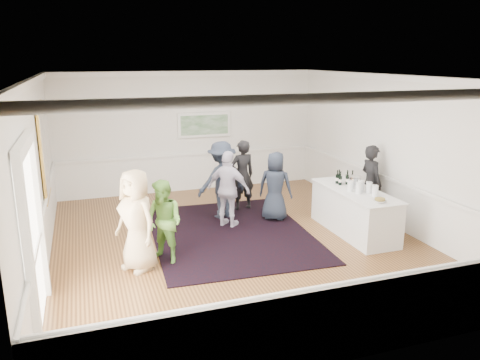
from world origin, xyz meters
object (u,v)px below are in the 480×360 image
object	(u,v)px
guest_dark_b	(242,175)
guest_lilac	(229,189)
guest_dark_a	(222,180)
nut_bowl	(380,200)
guest_green	(164,222)
ice_bucket	(355,182)
guest_navy	(275,186)
bartender	(371,183)
serving_table	(354,211)
guest_tan	(136,220)

from	to	relation	value
guest_dark_b	guest_lilac	bearing A→B (deg)	49.12
guest_dark_a	nut_bowl	distance (m)	3.50
guest_green	guest_lilac	size ratio (longest dim) A/B	0.90
ice_bucket	guest_green	bearing A→B (deg)	-175.18
guest_dark_b	guest_navy	bearing A→B (deg)	108.76
bartender	guest_navy	distance (m)	2.10
serving_table	ice_bucket	distance (m)	0.60
guest_green	guest_dark_b	size ratio (longest dim) A/B	0.89
guest_dark_a	guest_navy	size ratio (longest dim) A/B	1.13
serving_table	guest_tan	size ratio (longest dim) A/B	1.29
guest_navy	serving_table	bearing A→B (deg)	169.38
bartender	nut_bowl	bearing A→B (deg)	149.29
guest_dark_a	ice_bucket	distance (m)	2.89
bartender	guest_tan	xyz separation A→B (m)	(-5.19, -0.87, 0.03)
guest_dark_a	nut_bowl	xyz separation A→B (m)	(2.28, -2.66, 0.08)
bartender	ice_bucket	world-z (taller)	bartender
guest_green	guest_dark_a	xyz separation A→B (m)	(1.64, 1.96, 0.13)
serving_table	guest_tan	bearing A→B (deg)	-176.06
guest_dark_a	guest_dark_b	world-z (taller)	guest_dark_a
guest_tan	guest_lilac	world-z (taller)	guest_tan
guest_lilac	guest_dark_a	distance (m)	0.60
guest_navy	guest_tan	bearing A→B (deg)	62.21
serving_table	guest_navy	size ratio (longest dim) A/B	1.47
bartender	ice_bucket	xyz separation A→B (m)	(-0.67, -0.40, 0.18)
ice_bucket	serving_table	bearing A→B (deg)	-115.14
guest_green	guest_lilac	distance (m)	2.11
serving_table	bartender	xyz separation A→B (m)	(0.75, 0.57, 0.39)
guest_dark_a	guest_navy	bearing A→B (deg)	143.51
ice_bucket	nut_bowl	size ratio (longest dim) A/B	1.11
bartender	guest_lilac	bearing A→B (deg)	76.42
bartender	guest_green	xyz separation A→B (m)	(-4.70, -0.74, -0.11)
guest_tan	guest_navy	bearing A→B (deg)	83.08
bartender	serving_table	bearing A→B (deg)	124.99
guest_lilac	serving_table	bearing A→B (deg)	-163.09
serving_table	guest_green	xyz separation A→B (m)	(-3.95, -0.17, 0.28)
guest_lilac	bartender	bearing A→B (deg)	-147.47
serving_table	guest_green	bearing A→B (deg)	-177.57
ice_bucket	guest_dark_a	bearing A→B (deg)	145.84
guest_tan	guest_dark_b	xyz separation A→B (m)	(2.75, 2.51, -0.04)
serving_table	guest_tan	world-z (taller)	guest_tan
guest_tan	guest_dark_a	xyz separation A→B (m)	(2.13, 2.10, -0.00)
guest_dark_a	serving_table	bearing A→B (deg)	130.72
guest_dark_b	guest_navy	distance (m)	1.02
guest_dark_a	nut_bowl	world-z (taller)	guest_dark_a
guest_dark_b	guest_navy	xyz separation A→B (m)	(0.46, -0.91, -0.07)
guest_dark_b	ice_bucket	xyz separation A→B (m)	(1.76, -2.03, 0.19)
ice_bucket	guest_navy	bearing A→B (deg)	139.52
guest_green	nut_bowl	size ratio (longest dim) A/B	6.35
serving_table	bartender	size ratio (longest dim) A/B	1.33
bartender	guest_dark_b	xyz separation A→B (m)	(-2.43, 1.63, -0.01)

